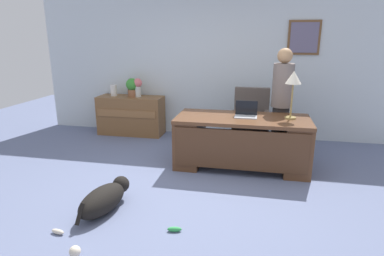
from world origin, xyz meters
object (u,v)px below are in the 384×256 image
vase_empty (114,90)px  dog_toy_plush (58,232)px  armchair (251,122)px  dog_toy_ball (75,251)px  desk_lamp (293,81)px  potted_plant (132,87)px  credenza (131,115)px  vase_with_flowers (138,86)px  desk (242,140)px  dog_lying (104,199)px  person_standing (281,102)px  laptop (246,113)px  dog_toy_bone (174,229)px

vase_empty → dog_toy_plush: (0.92, -3.42, -0.85)m
armchair → dog_toy_ball: bearing=-113.4°
armchair → vase_empty: size_ratio=4.73×
desk_lamp → potted_plant: desk_lamp is taller
credenza → vase_with_flowers: 0.61m
desk → dog_lying: bearing=-131.3°
credenza → person_standing: 2.97m
potted_plant → dog_toy_plush: bearing=-81.2°
dog_toy_ball → laptop: bearing=61.0°
potted_plant → dog_lying: bearing=-74.8°
vase_empty → person_standing: bearing=-12.9°
dog_toy_ball → dog_toy_plush: (-0.36, 0.28, -0.03)m
dog_toy_bone → dog_toy_plush: same height
credenza → potted_plant: size_ratio=3.57×
credenza → desk_lamp: 3.31m
vase_with_flowers → dog_toy_bone: (1.54, -3.15, -0.95)m
desk → dog_toy_ball: bearing=-118.9°
vase_empty → potted_plant: size_ratio=0.61×
vase_with_flowers → potted_plant: same height
person_standing → laptop: 0.73m
vase_with_flowers → potted_plant: size_ratio=1.00×
laptop → dog_toy_bone: (-0.59, -1.92, -0.79)m
potted_plant → armchair: bearing=-10.0°
vase_with_flowers → dog_toy_ball: vase_with_flowers is taller
desk_lamp → vase_with_flowers: (-2.76, 1.22, -0.33)m
desk_lamp → dog_toy_plush: (-2.35, -2.20, -1.28)m
person_standing → dog_lying: 3.05m
armchair → potted_plant: potted_plant is taller
laptop → dog_toy_bone: size_ratio=2.20×
dog_toy_ball → dog_lying: bearing=96.8°
dog_lying → vase_empty: bearing=112.1°
person_standing → vase_with_flowers: size_ratio=4.80×
credenza → armchair: (2.36, -0.41, 0.09)m
armchair → credenza: bearing=170.2°
desk_lamp → dog_toy_plush: 3.47m
laptop → dog_toy_ball: (-1.37, -2.47, -0.77)m
dog_toy_plush → desk: bearing=51.5°
desk_lamp → potted_plant: size_ratio=1.88×
person_standing → dog_toy_bone: person_standing is taller
armchair → person_standing: (0.47, -0.32, 0.43)m
vase_empty → vase_with_flowers: bearing=0.0°
dog_lying → vase_with_flowers: size_ratio=2.38×
vase_with_flowers → dog_toy_bone: size_ratio=2.48×
laptop → desk_lamp: desk_lamp is taller
vase_with_flowers → laptop: bearing=-30.0°
dog_lying → desk_lamp: size_ratio=1.27×
desk → laptop: (0.05, 0.08, 0.40)m
dog_toy_bone → laptop: bearing=72.8°
armchair → potted_plant: 2.39m
desk → dog_toy_ball: size_ratio=18.72×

